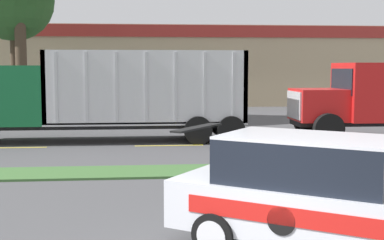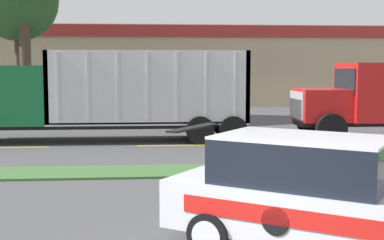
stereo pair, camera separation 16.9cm
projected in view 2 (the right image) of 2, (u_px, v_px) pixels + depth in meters
name	position (u px, v px, depth m)	size (l,w,h in m)	color
grass_verge	(161.00, 171.00, 13.89)	(120.00, 1.60, 0.06)	#3D6633
centre_line_3	(14.00, 147.00, 18.26)	(2.40, 0.14, 0.01)	yellow
centre_line_4	(171.00, 145.00, 18.70)	(2.40, 0.14, 0.01)	yellow
centre_line_5	(322.00, 144.00, 19.13)	(2.40, 0.14, 0.01)	yellow
dump_truck_mid	(54.00, 101.00, 19.57)	(12.38, 2.62, 3.33)	black
rally_car	(313.00, 195.00, 7.71)	(4.56, 3.89, 1.77)	silver
store_building_backdrop	(190.00, 66.00, 42.27)	(38.70, 12.10, 5.62)	tan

